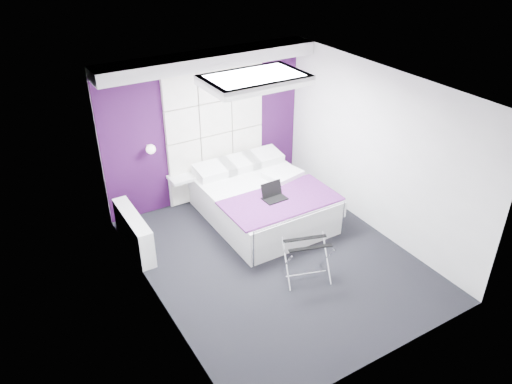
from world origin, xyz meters
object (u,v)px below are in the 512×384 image
at_px(luggage_rack, 307,260).
at_px(bed, 262,200).
at_px(radiator, 134,232).
at_px(laptop, 273,194).
at_px(wall_lamp, 150,148).
at_px(nightstand, 183,177).

bearing_deg(luggage_rack, bed, 97.71).
relative_size(bed, luggage_rack, 3.57).
height_order(radiator, bed, bed).
distance_m(bed, laptop, 0.56).
bearing_deg(luggage_rack, laptop, 97.22).
distance_m(radiator, laptop, 2.18).
distance_m(luggage_rack, laptop, 1.30).
height_order(wall_lamp, radiator, wall_lamp).
relative_size(wall_lamp, luggage_rack, 0.25).
bearing_deg(luggage_rack, nightstand, 122.25).
xyz_separation_m(radiator, laptop, (2.04, -0.66, 0.37)).
xyz_separation_m(wall_lamp, nightstand, (0.50, -0.04, -0.64)).
relative_size(nightstand, luggage_rack, 0.79).
bearing_deg(wall_lamp, nightstand, -4.58).
bearing_deg(bed, nightstand, 135.40).
relative_size(wall_lamp, radiator, 0.12).
bearing_deg(bed, radiator, 173.67).
bearing_deg(wall_lamp, radiator, -130.10).
bearing_deg(wall_lamp, luggage_rack, -66.11).
distance_m(nightstand, luggage_rack, 2.71).
relative_size(wall_lamp, laptop, 0.42).
relative_size(luggage_rack, laptop, 1.70).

